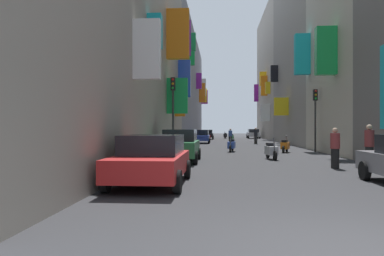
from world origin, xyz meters
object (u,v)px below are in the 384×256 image
(pedestrian_mid_street, at_px, (335,148))
(traffic_light_near_corner, at_px, (173,103))
(scooter_red, at_px, (208,137))
(pedestrian_near_left, at_px, (369,146))
(parked_car_red, at_px, (152,158))
(scooter_orange, at_px, (285,146))
(scooter_green, at_px, (231,137))
(parked_car_blue, at_px, (201,136))
(scooter_black, at_px, (225,135))
(pedestrian_crossing, at_px, (256,136))
(scooter_blue, at_px, (232,145))
(parked_car_black, at_px, (207,134))
(parked_car_green, at_px, (180,145))
(pedestrian_near_right, at_px, (230,136))
(traffic_light_far_corner, at_px, (315,109))
(parked_car_silver, at_px, (253,133))
(scooter_silver, at_px, (271,151))

(pedestrian_mid_street, xyz_separation_m, traffic_light_near_corner, (-7.41, 5.85, 2.29))
(scooter_red, distance_m, pedestrian_mid_street, 32.94)
(pedestrian_near_left, relative_size, traffic_light_near_corner, 0.39)
(parked_car_red, xyz_separation_m, scooter_orange, (6.37, 13.89, -0.29))
(scooter_green, bearing_deg, parked_car_red, -95.80)
(parked_car_red, xyz_separation_m, pedestrian_near_left, (8.18, 4.98, 0.14))
(scooter_red, height_order, pedestrian_mid_street, pedestrian_mid_street)
(traffic_light_near_corner, bearing_deg, pedestrian_near_left, -31.55)
(parked_car_blue, bearing_deg, scooter_black, 80.36)
(scooter_black, distance_m, pedestrian_crossing, 18.79)
(pedestrian_crossing, distance_m, pedestrian_near_left, 21.56)
(scooter_blue, bearing_deg, scooter_green, 88.06)
(parked_car_black, bearing_deg, pedestrian_crossing, -69.38)
(parked_car_red, relative_size, scooter_green, 2.22)
(parked_car_blue, bearing_deg, parked_car_green, -89.91)
(parked_car_green, distance_m, scooter_green, 27.72)
(scooter_orange, xyz_separation_m, pedestrian_near_right, (-3.25, 12.16, 0.32))
(pedestrian_mid_street, relative_size, traffic_light_far_corner, 0.39)
(scooter_red, distance_m, pedestrian_crossing, 11.78)
(parked_car_silver, height_order, traffic_light_near_corner, traffic_light_near_corner)
(scooter_green, height_order, pedestrian_mid_street, pedestrian_mid_street)
(scooter_black, xyz_separation_m, pedestrian_near_left, (5.24, -40.00, 0.44))
(parked_car_blue, relative_size, scooter_red, 2.10)
(scooter_black, bearing_deg, parked_car_black, -123.20)
(traffic_light_near_corner, bearing_deg, scooter_blue, 47.88)
(parked_car_black, xyz_separation_m, scooter_silver, (4.42, -32.30, -0.26))
(scooter_blue, height_order, pedestrian_mid_street, pedestrian_mid_street)
(scooter_green, relative_size, traffic_light_near_corner, 0.41)
(scooter_orange, bearing_deg, pedestrian_near_left, -78.52)
(scooter_red, bearing_deg, scooter_green, -39.29)
(pedestrian_near_right, xyz_separation_m, traffic_light_far_corner, (5.34, -11.73, 2.12))
(scooter_black, relative_size, pedestrian_mid_street, 1.17)
(pedestrian_near_right, distance_m, pedestrian_mid_street, 21.74)
(scooter_orange, xyz_separation_m, scooter_black, (-3.43, 31.09, 0.00))
(pedestrian_near_left, relative_size, traffic_light_far_corner, 0.42)
(scooter_silver, distance_m, pedestrian_mid_street, 4.47)
(scooter_red, bearing_deg, pedestrian_mid_street, -79.22)
(pedestrian_mid_street, bearing_deg, scooter_silver, 116.53)
(traffic_light_near_corner, bearing_deg, scooter_silver, -18.95)
(parked_car_green, bearing_deg, traffic_light_near_corner, 103.10)
(scooter_blue, distance_m, scooter_silver, 6.09)
(parked_car_silver, bearing_deg, pedestrian_near_right, -102.01)
(scooter_black, xyz_separation_m, pedestrian_near_right, (0.18, -18.93, 0.32))
(scooter_red, xyz_separation_m, scooter_green, (2.99, -2.45, 0.00))
(scooter_red, distance_m, scooter_blue, 22.69)
(parked_car_blue, distance_m, parked_car_red, 27.85)
(pedestrian_crossing, xyz_separation_m, pedestrian_near_left, (2.47, -21.42, 0.06))
(scooter_red, bearing_deg, scooter_black, 73.19)
(parked_car_silver, height_order, scooter_orange, parked_car_silver)
(pedestrian_near_left, height_order, traffic_light_near_corner, traffic_light_near_corner)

